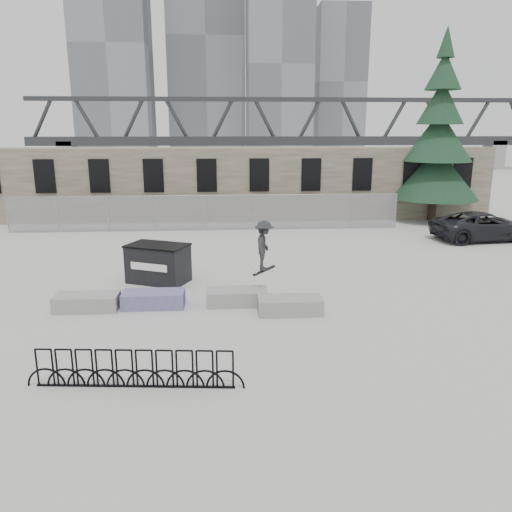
{
  "coord_description": "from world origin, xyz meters",
  "views": [
    {
      "loc": [
        0.94,
        -15.66,
        5.66
      ],
      "look_at": [
        2.08,
        1.31,
        1.3
      ],
      "focal_mm": 35.0,
      "sensor_mm": 36.0,
      "label": 1
    }
  ],
  "objects": [
    {
      "name": "skateboarder",
      "position": [
        2.28,
        0.31,
        1.91
      ],
      "size": [
        0.83,
        1.18,
        1.86
      ],
      "rotation": [
        0.0,
        0.0,
        1.37
      ],
      "color": "#27272A",
      "rests_on": "ground"
    },
    {
      "name": "planter_offset",
      "position": [
        3.0,
        -0.96,
        0.28
      ],
      "size": [
        2.0,
        0.9,
        0.51
      ],
      "color": "gray",
      "rests_on": "ground"
    },
    {
      "name": "truss_bridge",
      "position": [
        10.0,
        55.0,
        4.13
      ],
      "size": [
        70.0,
        3.0,
        9.8
      ],
      "color": "#2D3033",
      "rests_on": "ground"
    },
    {
      "name": "planter_far_left",
      "position": [
        -3.46,
        -0.24,
        0.28
      ],
      "size": [
        2.0,
        0.9,
        0.51
      ],
      "color": "gray",
      "rests_on": "ground"
    },
    {
      "name": "spruce_tree",
      "position": [
        14.17,
        14.82,
        4.54
      ],
      "size": [
        5.35,
        5.35,
        11.5
      ],
      "color": "#38281E",
      "rests_on": "ground"
    },
    {
      "name": "chainlink_fence",
      "position": [
        -0.0,
        12.5,
        1.04
      ],
      "size": [
        22.06,
        0.06,
        2.02
      ],
      "color": "gray",
      "rests_on": "ground"
    },
    {
      "name": "skyline_towers",
      "position": [
        -1.01,
        93.81,
        20.79
      ],
      "size": [
        58.0,
        28.0,
        48.0
      ],
      "color": "slate",
      "rests_on": "ground"
    },
    {
      "name": "stone_wall",
      "position": [
        0.0,
        16.24,
        2.26
      ],
      "size": [
        36.0,
        2.58,
        4.5
      ],
      "color": "#655C4A",
      "rests_on": "ground"
    },
    {
      "name": "suv",
      "position": [
        14.47,
        8.99,
        0.73
      ],
      "size": [
        5.5,
        2.96,
        1.47
      ],
      "primitive_type": "imported",
      "rotation": [
        0.0,
        0.0,
        1.67
      ],
      "color": "black",
      "rests_on": "ground"
    },
    {
      "name": "ground",
      "position": [
        0.0,
        0.0,
        0.0
      ],
      "size": [
        120.0,
        120.0,
        0.0
      ],
      "primitive_type": "plane",
      "color": "#B3B2AD",
      "rests_on": "ground"
    },
    {
      "name": "planter_center_right",
      "position": [
        1.36,
        -0.04,
        0.28
      ],
      "size": [
        2.0,
        0.9,
        0.51
      ],
      "color": "gray",
      "rests_on": "ground"
    },
    {
      "name": "dumpster",
      "position": [
        -1.53,
        2.68,
        0.73
      ],
      "size": [
        2.56,
        2.12,
        1.45
      ],
      "rotation": [
        0.0,
        0.0,
        -0.41
      ],
      "color": "black",
      "rests_on": "ground"
    },
    {
      "name": "bike_rack",
      "position": [
        -1.09,
        -5.34,
        0.44
      ],
      "size": [
        4.92,
        0.49,
        0.9
      ],
      "rotation": [
        0.0,
        0.0,
        -0.09
      ],
      "color": "black",
      "rests_on": "ground"
    },
    {
      "name": "planter_center_left",
      "position": [
        -1.36,
        -0.08,
        0.28
      ],
      "size": [
        2.0,
        0.9,
        0.51
      ],
      "color": "navy",
      "rests_on": "ground"
    }
  ]
}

